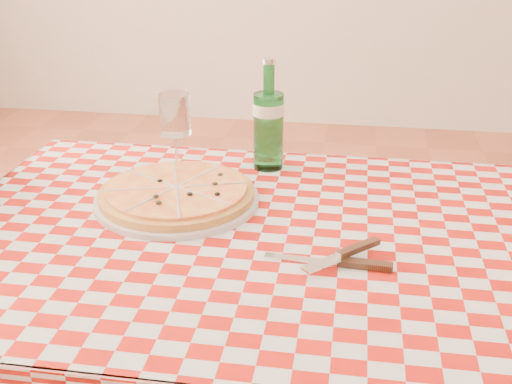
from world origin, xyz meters
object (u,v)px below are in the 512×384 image
at_px(dining_table, 261,275).
at_px(pizza_plate, 177,193).
at_px(water_bottle, 269,115).
at_px(wine_glass, 176,133).

bearing_deg(dining_table, pizza_plate, 151.37).
xyz_separation_m(pizza_plate, water_bottle, (0.17, 0.23, 0.11)).
xyz_separation_m(dining_table, wine_glass, (-0.25, 0.29, 0.19)).
bearing_deg(dining_table, wine_glass, 130.46).
height_order(dining_table, pizza_plate, pizza_plate).
distance_m(dining_table, pizza_plate, 0.26).
xyz_separation_m(pizza_plate, wine_glass, (-0.05, 0.18, 0.07)).
distance_m(dining_table, water_bottle, 0.42).
relative_size(dining_table, pizza_plate, 3.36).
bearing_deg(wine_glass, water_bottle, 12.32).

